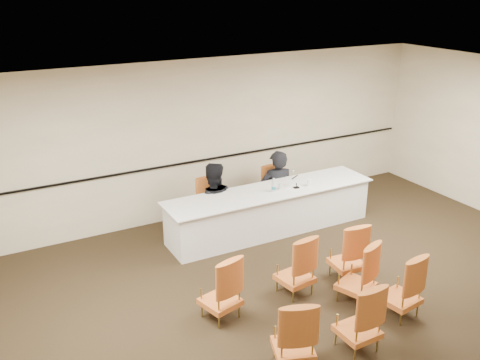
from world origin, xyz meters
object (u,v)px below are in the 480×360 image
at_px(drinking_glass, 280,186).
at_px(aud_chair_extra, 357,272).
at_px(aud_chair_front_mid, 295,264).
at_px(aud_chair_back_left, 294,332).
at_px(aud_chair_front_right, 348,250).
at_px(aud_chair_back_right, 401,284).
at_px(panel_table, 270,211).
at_px(coffee_cup, 309,183).
at_px(panelist_second_chair, 213,205).
at_px(microphone, 297,180).
at_px(aud_chair_front_left, 220,287).
at_px(water_bottle, 274,185).
at_px(panelist_second, 213,207).
at_px(aud_chair_back_mid, 359,316).
at_px(panelist_main_chair, 277,191).
at_px(panelist_main, 276,195).

relative_size(drinking_glass, aud_chair_extra, 0.11).
height_order(aud_chair_front_mid, aud_chair_back_left, same).
distance_m(aud_chair_front_right, aud_chair_back_right, 1.10).
distance_m(panel_table, aud_chair_extra, 2.54).
bearing_deg(aud_chair_back_right, drinking_glass, 81.57).
relative_size(coffee_cup, aud_chair_front_mid, 0.14).
height_order(panelist_second_chair, drinking_glass, panelist_second_chair).
xyz_separation_m(microphone, aud_chair_front_left, (-2.46, -1.83, -0.47)).
bearing_deg(coffee_cup, panel_table, 167.47).
relative_size(microphone, water_bottle, 1.22).
distance_m(coffee_cup, aud_chair_front_right, 1.94).
distance_m(coffee_cup, aud_chair_extra, 2.55).
relative_size(panelist_second, drinking_glass, 17.16).
bearing_deg(aud_chair_back_mid, aud_chair_front_left, 129.78).
distance_m(microphone, aud_chair_back_left, 3.81).
bearing_deg(aud_chair_front_right, aud_chair_back_mid, -119.35).
distance_m(aud_chair_back_right, aud_chair_extra, 0.62).
xyz_separation_m(panelist_main_chair, panelist_second, (-1.37, 0.01, -0.06)).
distance_m(panel_table, panelist_second, 1.05).
bearing_deg(panelist_main_chair, coffee_cup, -72.94).
bearing_deg(aud_chair_back_right, panelist_main_chair, 76.73).
bearing_deg(aud_chair_front_mid, coffee_cup, 42.77).
bearing_deg(coffee_cup, aud_chair_front_left, -146.43).
height_order(panelist_main, aud_chair_front_right, panelist_main).
relative_size(panel_table, panelist_main_chair, 4.15).
bearing_deg(aud_chair_front_left, panelist_second_chair, 52.09).
bearing_deg(water_bottle, aud_chair_back_right, -87.12).
bearing_deg(panelist_second, aud_chair_front_left, 84.15).
bearing_deg(water_bottle, aud_chair_back_left, -118.19).
bearing_deg(drinking_glass, panel_table, 172.23).
xyz_separation_m(panelist_main_chair, drinking_glass, (-0.31, -0.60, 0.37)).
height_order(panelist_second_chair, microphone, microphone).
bearing_deg(water_bottle, panelist_second_chair, 143.56).
bearing_deg(microphone, aud_chair_front_right, -92.32).
bearing_deg(aud_chair_front_right, aud_chair_back_right, -83.92).
bearing_deg(panelist_main_chair, aud_chair_front_left, -134.27).
bearing_deg(panelist_main, water_bottle, 67.95).
relative_size(panelist_main_chair, microphone, 3.11).
xyz_separation_m(microphone, aud_chair_back_right, (-0.29, -2.94, -0.47)).
distance_m(panelist_main_chair, aud_chair_back_right, 3.67).
bearing_deg(aud_chair_front_left, aud_chair_front_mid, -13.13).
height_order(water_bottle, aud_chair_back_right, water_bottle).
relative_size(panelist_second, microphone, 5.61).
xyz_separation_m(aud_chair_front_left, aud_chair_front_mid, (1.22, 0.02, 0.00)).
distance_m(panelist_second, aud_chair_front_mid, 2.53).
bearing_deg(aud_chair_back_right, microphone, 76.22).
xyz_separation_m(aud_chair_front_left, aud_chair_back_mid, (1.20, -1.39, 0.00)).
relative_size(microphone, aud_chair_extra, 0.32).
bearing_deg(aud_chair_back_mid, aud_chair_back_right, 14.99).
relative_size(aud_chair_front_mid, aud_chair_front_right, 1.00).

